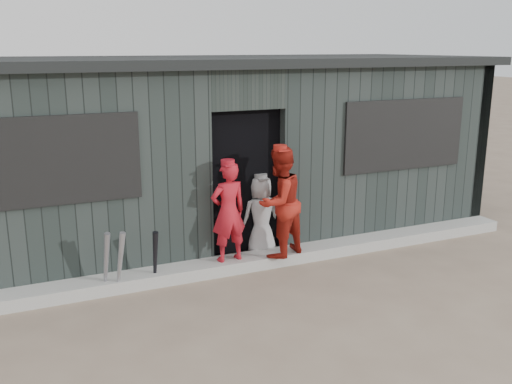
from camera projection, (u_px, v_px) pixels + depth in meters
name	position (u px, v px, depth m)	size (l,w,h in m)	color
ground	(328.00, 327.00, 5.79)	(80.00, 80.00, 0.00)	#766351
curb	(255.00, 261.00, 7.38)	(8.00, 0.36, 0.15)	#A1A19B
bat_left	(120.00, 263.00, 6.45)	(0.07, 0.07, 0.79)	#92929A
bat_mid	(106.00, 263.00, 6.45)	(0.07, 0.07, 0.78)	gray
bat_right	(155.00, 258.00, 6.71)	(0.07, 0.07, 0.70)	black
player_red_left	(228.00, 212.00, 7.05)	(0.46, 0.30, 1.27)	red
player_red_right	(280.00, 202.00, 7.20)	(0.69, 0.54, 1.41)	maroon
player_grey_back	(261.00, 217.00, 7.62)	(0.55, 0.36, 1.12)	#A8A8A8
dugout	(210.00, 148.00, 8.57)	(8.30, 3.30, 2.62)	black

